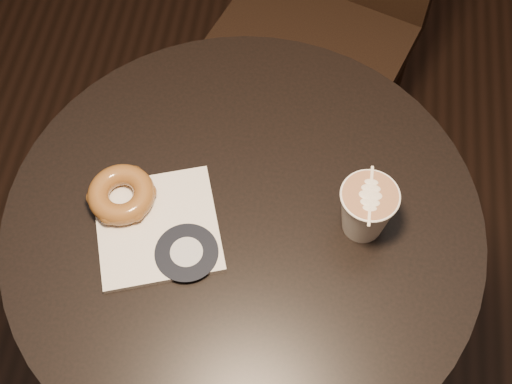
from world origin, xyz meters
TOP-DOWN VIEW (x-y plane):
  - cafe_table at (0.00, 0.00)m, footprint 0.70×0.70m
  - pastry_bag at (-0.12, -0.03)m, footprint 0.22×0.22m
  - doughnut at (-0.18, 0.01)m, footprint 0.10×0.10m
  - latte_cup at (0.17, 0.02)m, footprint 0.08×0.08m

SIDE VIEW (x-z plane):
  - cafe_table at x=0.00m, z-range 0.18..0.93m
  - pastry_bag at x=-0.12m, z-range 0.75..0.76m
  - doughnut at x=-0.18m, z-range 0.76..0.79m
  - latte_cup at x=0.17m, z-range 0.75..0.84m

